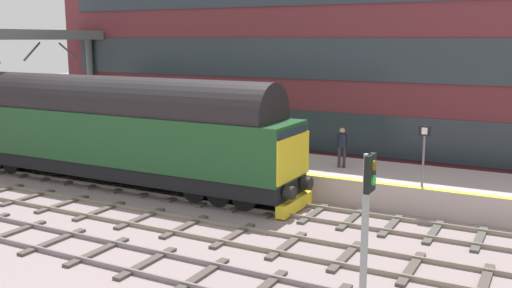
# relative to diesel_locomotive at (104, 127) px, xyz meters

# --- Properties ---
(ground_plane) EXTENTS (140.00, 140.00, 0.00)m
(ground_plane) POSITION_rel_diesel_locomotive_xyz_m (-0.00, -5.59, -2.48)
(ground_plane) COLOR gray
(ground_plane) RESTS_ON ground
(track_main) EXTENTS (2.50, 60.00, 0.15)m
(track_main) POSITION_rel_diesel_locomotive_xyz_m (-0.00, -5.59, -2.43)
(track_main) COLOR gray
(track_main) RESTS_ON ground
(track_adjacent_west) EXTENTS (2.50, 60.00, 0.15)m
(track_adjacent_west) POSITION_rel_diesel_locomotive_xyz_m (-3.38, -5.59, -2.42)
(track_adjacent_west) COLOR gray
(track_adjacent_west) RESTS_ON ground
(track_adjacent_far_west) EXTENTS (2.50, 60.00, 0.15)m
(track_adjacent_far_west) POSITION_rel_diesel_locomotive_xyz_m (-6.47, -5.59, -2.42)
(track_adjacent_far_west) COLOR slate
(track_adjacent_far_west) RESTS_ON ground
(station_platform) EXTENTS (4.00, 44.00, 1.01)m
(station_platform) POSITION_rel_diesel_locomotive_xyz_m (3.60, -5.59, -1.98)
(station_platform) COLOR #B6A5A3
(station_platform) RESTS_ON ground
(station_building) EXTENTS (5.24, 29.12, 10.23)m
(station_building) POSITION_rel_diesel_locomotive_xyz_m (9.32, -5.64, 2.64)
(station_building) COLOR maroon
(station_building) RESTS_ON ground
(diesel_locomotive) EXTENTS (2.74, 18.30, 4.68)m
(diesel_locomotive) POSITION_rel_diesel_locomotive_xyz_m (0.00, 0.00, 0.00)
(diesel_locomotive) COLOR black
(diesel_locomotive) RESTS_ON ground
(signal_post_near) EXTENTS (0.44, 0.22, 4.12)m
(signal_post_near) POSITION_rel_diesel_locomotive_xyz_m (-8.30, -14.20, 0.11)
(signal_post_near) COLOR gray
(signal_post_near) RESTS_ON ground
(platform_number_sign) EXTENTS (0.10, 0.44, 2.19)m
(platform_number_sign) POSITION_rel_diesel_locomotive_xyz_m (2.02, -13.09, -0.04)
(platform_number_sign) COLOR slate
(platform_number_sign) RESTS_ON station_platform
(waiting_passenger) EXTENTS (0.44, 0.48, 1.64)m
(waiting_passenger) POSITION_rel_diesel_locomotive_xyz_m (3.53, -9.51, -0.49)
(waiting_passenger) COLOR #332C36
(waiting_passenger) RESTS_ON station_platform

